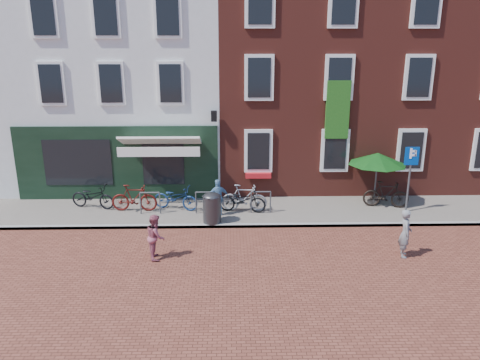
{
  "coord_description": "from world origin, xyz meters",
  "views": [
    {
      "loc": [
        -0.63,
        -14.73,
        6.12
      ],
      "look_at": [
        -0.27,
        0.47,
        1.57
      ],
      "focal_mm": 34.9,
      "sensor_mm": 36.0,
      "label": 1
    }
  ],
  "objects_px": {
    "litter_bin": "(212,206)",
    "bicycle_4": "(242,200)",
    "bicycle_3": "(244,198)",
    "cafe_person": "(218,197)",
    "parasol": "(378,157)",
    "woman": "(405,233)",
    "bicycle_2": "(176,198)",
    "bicycle_1": "(134,198)",
    "parking_sign": "(410,168)",
    "bicycle_5": "(386,194)",
    "bicycle_0": "(93,196)",
    "boy": "(156,237)"
  },
  "relations": [
    {
      "from": "parking_sign",
      "to": "boy",
      "type": "height_order",
      "value": "parking_sign"
    },
    {
      "from": "bicycle_1",
      "to": "bicycle_5",
      "type": "distance_m",
      "value": 9.36
    },
    {
      "from": "woman",
      "to": "boy",
      "type": "bearing_deg",
      "value": 101.18
    },
    {
      "from": "litter_bin",
      "to": "bicycle_0",
      "type": "distance_m",
      "value": 4.76
    },
    {
      "from": "parking_sign",
      "to": "boy",
      "type": "xyz_separation_m",
      "value": [
        -8.63,
        -3.39,
        -1.1
      ]
    },
    {
      "from": "litter_bin",
      "to": "bicycle_4",
      "type": "distance_m",
      "value": 1.48
    },
    {
      "from": "woman",
      "to": "bicycle_3",
      "type": "distance_m",
      "value": 5.88
    },
    {
      "from": "bicycle_3",
      "to": "litter_bin",
      "type": "bearing_deg",
      "value": 140.38
    },
    {
      "from": "parasol",
      "to": "woman",
      "type": "xyz_separation_m",
      "value": [
        -0.46,
        -4.44,
        -1.21
      ]
    },
    {
      "from": "parasol",
      "to": "woman",
      "type": "height_order",
      "value": "parasol"
    },
    {
      "from": "cafe_person",
      "to": "bicycle_0",
      "type": "distance_m",
      "value": 4.79
    },
    {
      "from": "litter_bin",
      "to": "bicycle_0",
      "type": "relative_size",
      "value": 0.66
    },
    {
      "from": "woman",
      "to": "cafe_person",
      "type": "xyz_separation_m",
      "value": [
        -5.54,
        3.26,
        0.04
      ]
    },
    {
      "from": "bicycle_4",
      "to": "bicycle_5",
      "type": "relative_size",
      "value": 1.03
    },
    {
      "from": "boy",
      "to": "bicycle_1",
      "type": "relative_size",
      "value": 0.8
    },
    {
      "from": "woman",
      "to": "bicycle_1",
      "type": "distance_m",
      "value": 9.41
    },
    {
      "from": "woman",
      "to": "bicycle_5",
      "type": "bearing_deg",
      "value": 1.21
    },
    {
      "from": "cafe_person",
      "to": "bicycle_2",
      "type": "bearing_deg",
      "value": -35.19
    },
    {
      "from": "litter_bin",
      "to": "bicycle_2",
      "type": "distance_m",
      "value": 1.93
    },
    {
      "from": "parking_sign",
      "to": "bicycle_3",
      "type": "relative_size",
      "value": 1.45
    },
    {
      "from": "litter_bin",
      "to": "woman",
      "type": "height_order",
      "value": "woman"
    },
    {
      "from": "boy",
      "to": "bicycle_5",
      "type": "height_order",
      "value": "boy"
    },
    {
      "from": "parking_sign",
      "to": "bicycle_0",
      "type": "height_order",
      "value": "parking_sign"
    },
    {
      "from": "boy",
      "to": "bicycle_3",
      "type": "distance_m",
      "value": 4.5
    },
    {
      "from": "bicycle_0",
      "to": "parking_sign",
      "type": "bearing_deg",
      "value": -77.25
    },
    {
      "from": "parking_sign",
      "to": "woman",
      "type": "height_order",
      "value": "parking_sign"
    },
    {
      "from": "boy",
      "to": "cafe_person",
      "type": "distance_m",
      "value": 3.65
    },
    {
      "from": "parking_sign",
      "to": "bicycle_0",
      "type": "distance_m",
      "value": 11.67
    },
    {
      "from": "bicycle_3",
      "to": "cafe_person",
      "type": "bearing_deg",
      "value": 119.81
    },
    {
      "from": "bicycle_1",
      "to": "litter_bin",
      "type": "bearing_deg",
      "value": -109.88
    },
    {
      "from": "parking_sign",
      "to": "bicycle_4",
      "type": "height_order",
      "value": "parking_sign"
    },
    {
      "from": "parasol",
      "to": "boy",
      "type": "distance_m",
      "value": 8.99
    },
    {
      "from": "boy",
      "to": "parasol",
      "type": "bearing_deg",
      "value": -70.74
    },
    {
      "from": "litter_bin",
      "to": "boy",
      "type": "relative_size",
      "value": 0.85
    },
    {
      "from": "litter_bin",
      "to": "bicycle_1",
      "type": "relative_size",
      "value": 0.68
    },
    {
      "from": "cafe_person",
      "to": "bicycle_5",
      "type": "bearing_deg",
      "value": 172.81
    },
    {
      "from": "cafe_person",
      "to": "boy",
      "type": "bearing_deg",
      "value": 47.8
    },
    {
      "from": "parasol",
      "to": "bicycle_1",
      "type": "height_order",
      "value": "parasol"
    },
    {
      "from": "parking_sign",
      "to": "parasol",
      "type": "distance_m",
      "value": 1.35
    },
    {
      "from": "bicycle_2",
      "to": "bicycle_4",
      "type": "xyz_separation_m",
      "value": [
        2.46,
        -0.32,
        0.0
      ]
    },
    {
      "from": "bicycle_4",
      "to": "bicycle_1",
      "type": "bearing_deg",
      "value": 98.05
    },
    {
      "from": "bicycle_5",
      "to": "bicycle_0",
      "type": "bearing_deg",
      "value": 100.49
    },
    {
      "from": "bicycle_1",
      "to": "bicycle_2",
      "type": "xyz_separation_m",
      "value": [
        1.49,
        0.14,
        -0.05
      ]
    },
    {
      "from": "bicycle_2",
      "to": "bicycle_5",
      "type": "distance_m",
      "value": 7.86
    },
    {
      "from": "bicycle_0",
      "to": "bicycle_4",
      "type": "distance_m",
      "value": 5.6
    },
    {
      "from": "parasol",
      "to": "bicycle_4",
      "type": "relative_size",
      "value": 1.28
    },
    {
      "from": "parasol",
      "to": "bicycle_2",
      "type": "xyz_separation_m",
      "value": [
        -7.59,
        -0.55,
        -1.38
      ]
    },
    {
      "from": "parasol",
      "to": "cafe_person",
      "type": "bearing_deg",
      "value": -168.78
    },
    {
      "from": "woman",
      "to": "bicycle_3",
      "type": "xyz_separation_m",
      "value": [
        -4.6,
        3.67,
        -0.12
      ]
    },
    {
      "from": "bicycle_1",
      "to": "bicycle_4",
      "type": "distance_m",
      "value": 3.96
    }
  ]
}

